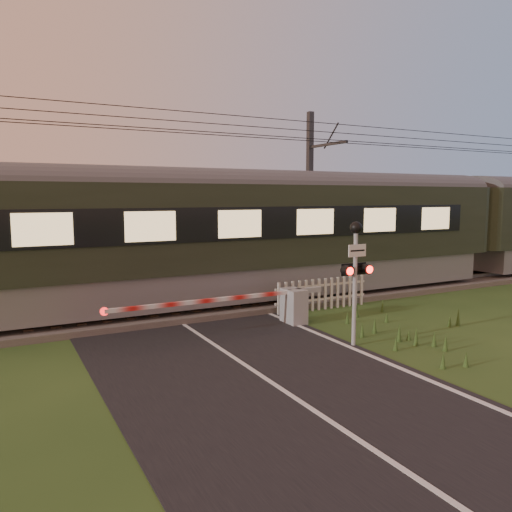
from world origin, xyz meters
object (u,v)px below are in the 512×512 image
train (463,225)px  catenary_mast (310,196)px  crossing_signal (355,261)px  boom_gate (285,305)px  picket_fence (322,294)px

train → catenary_mast: (-6.27, 2.23, 1.25)m
crossing_signal → catenary_mast: catenary_mast is taller
boom_gate → picket_fence: size_ratio=1.81×
picket_fence → catenary_mast: 5.64m
boom_gate → picket_fence: (2.00, 1.02, -0.05)m
crossing_signal → train: bearing=28.1°
train → boom_gate: bearing=-164.6°
train → picket_fence: size_ratio=12.93×
crossing_signal → picket_fence: (1.58, 3.53, -1.55)m
train → catenary_mast: size_ratio=6.39×
catenary_mast → picket_fence: bearing=-119.2°
catenary_mast → crossing_signal: bearing=-116.9°
train → boom_gate: train is taller
boom_gate → catenary_mast: 7.35m
crossing_signal → picket_fence: 4.16m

